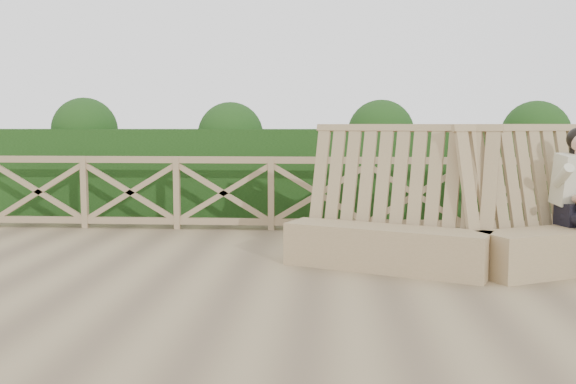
{
  "coord_description": "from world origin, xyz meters",
  "views": [
    {
      "loc": [
        0.17,
        -5.99,
        1.57
      ],
      "look_at": [
        -0.25,
        0.4,
        0.9
      ],
      "focal_mm": 40.0,
      "sensor_mm": 36.0,
      "label": 1
    }
  ],
  "objects": [
    {
      "name": "hedge",
      "position": [
        0.0,
        4.7,
        0.75
      ],
      "size": [
        12.0,
        1.2,
        1.5
      ],
      "primitive_type": "cube",
      "color": "black",
      "rests_on": "ground"
    },
    {
      "name": "ground",
      "position": [
        0.0,
        0.0,
        0.0
      ],
      "size": [
        60.0,
        60.0,
        0.0
      ],
      "primitive_type": "plane",
      "color": "brown",
      "rests_on": "ground"
    },
    {
      "name": "bench",
      "position": [
        1.77,
        1.04,
        0.4
      ],
      "size": [
        4.21,
        1.64,
        1.6
      ],
      "rotation": [
        0.0,
        0.0,
        0.01
      ],
      "color": "olive",
      "rests_on": "ground"
    },
    {
      "name": "guardrail",
      "position": [
        0.0,
        3.5,
        0.55
      ],
      "size": [
        10.1,
        0.09,
        1.1
      ],
      "color": "#86694E",
      "rests_on": "ground"
    }
  ]
}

